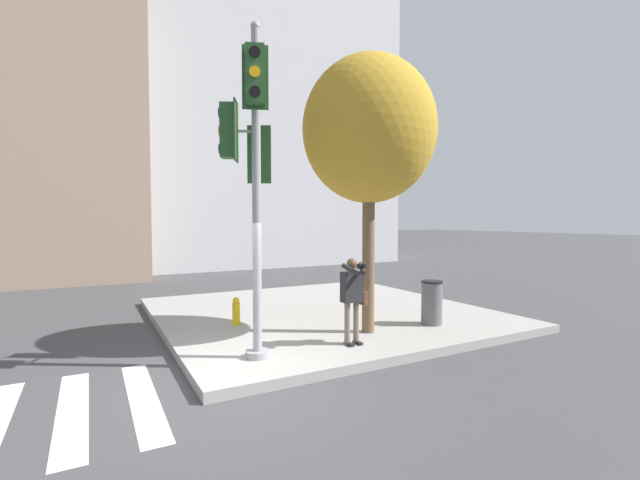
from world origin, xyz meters
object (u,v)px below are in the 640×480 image
object	(u,v)px
street_tree	(369,131)
trash_bin	(432,302)
fire_hydrant	(236,311)
person_photographer	(353,293)
traffic_signal_pole	(251,157)

from	to	relation	value
street_tree	trash_bin	xyz separation A→B (m)	(1.66, -0.14, -3.72)
street_tree	fire_hydrant	world-z (taller)	street_tree
trash_bin	person_photographer	bearing A→B (deg)	-169.24
traffic_signal_pole	fire_hydrant	distance (m)	3.96
traffic_signal_pole	street_tree	size ratio (longest dim) A/B	0.98
traffic_signal_pole	street_tree	world-z (taller)	street_tree
person_photographer	fire_hydrant	bearing A→B (deg)	120.59
person_photographer	fire_hydrant	xyz separation A→B (m)	(-1.50, 2.53, -0.67)
street_tree	trash_bin	size ratio (longest dim) A/B	5.81
street_tree	traffic_signal_pole	bearing A→B (deg)	-170.68
traffic_signal_pole	person_photographer	size ratio (longest dim) A/B	3.45
person_photographer	trash_bin	bearing A→B (deg)	10.76
traffic_signal_pole	street_tree	xyz separation A→B (m)	(2.72, 0.45, 0.78)
traffic_signal_pole	person_photographer	xyz separation A→B (m)	(1.95, -0.15, -2.46)
fire_hydrant	street_tree	bearing A→B (deg)	-40.48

